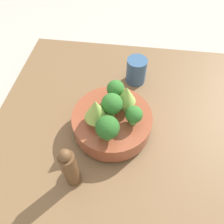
{
  "coord_description": "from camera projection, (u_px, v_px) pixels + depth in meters",
  "views": [
    {
      "loc": [
        -0.39,
        -0.03,
        0.67
      ],
      "look_at": [
        -0.0,
        0.02,
        0.14
      ],
      "focal_mm": 35.0,
      "sensor_mm": 36.0,
      "label": 1
    }
  ],
  "objects": [
    {
      "name": "bowl",
      "position": [
        112.0,
        122.0,
        0.7
      ],
      "size": [
        0.25,
        0.25,
        0.08
      ],
      "color": "brown",
      "rests_on": "table"
    },
    {
      "name": "broccoli_floret_front",
      "position": [
        134.0,
        115.0,
        0.63
      ],
      "size": [
        0.05,
        0.05,
        0.07
      ],
      "color": "#6BA34C",
      "rests_on": "bowl"
    },
    {
      "name": "broccoli_floret_left",
      "position": [
        107.0,
        128.0,
        0.59
      ],
      "size": [
        0.07,
        0.07,
        0.08
      ],
      "color": "#6BA34C",
      "rests_on": "bowl"
    },
    {
      "name": "cup",
      "position": [
        136.0,
        71.0,
        0.83
      ],
      "size": [
        0.08,
        0.08,
        0.1
      ],
      "color": "#33567F",
      "rests_on": "table"
    },
    {
      "name": "pepper_mill",
      "position": [
        70.0,
        168.0,
        0.57
      ],
      "size": [
        0.04,
        0.04,
        0.17
      ],
      "color": "brown",
      "rests_on": "table"
    },
    {
      "name": "table",
      "position": [
        119.0,
        133.0,
        0.75
      ],
      "size": [
        0.93,
        0.88,
        0.04
      ],
      "color": "brown",
      "rests_on": "ground_plane"
    },
    {
      "name": "broccoli_floret_right",
      "position": [
        116.0,
        90.0,
        0.67
      ],
      "size": [
        0.06,
        0.06,
        0.08
      ],
      "color": "#609347",
      "rests_on": "bowl"
    },
    {
      "name": "broccoli_floret_center",
      "position": [
        112.0,
        104.0,
        0.63
      ],
      "size": [
        0.06,
        0.06,
        0.09
      ],
      "color": "#6BA34C",
      "rests_on": "bowl"
    },
    {
      "name": "romanesco_piece_far",
      "position": [
        96.0,
        110.0,
        0.61
      ],
      "size": [
        0.07,
        0.07,
        0.1
      ],
      "color": "#7AB256",
      "rests_on": "bowl"
    },
    {
      "name": "romanesco_piece_near",
      "position": [
        126.0,
        96.0,
        0.64
      ],
      "size": [
        0.06,
        0.06,
        0.1
      ],
      "color": "#7AB256",
      "rests_on": "bowl"
    },
    {
      "name": "ground_plane",
      "position": [
        119.0,
        136.0,
        0.77
      ],
      "size": [
        6.0,
        6.0,
        0.0
      ],
      "primitive_type": "plane",
      "color": "#ADA89E"
    }
  ]
}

